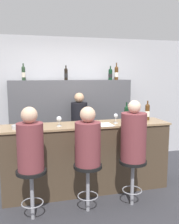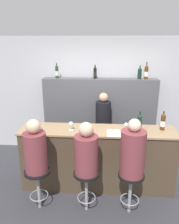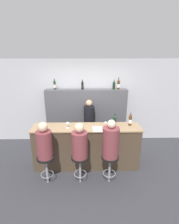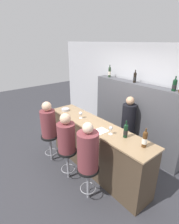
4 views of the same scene
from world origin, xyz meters
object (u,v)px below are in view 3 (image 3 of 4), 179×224
(bartender, at_px, (89,126))
(wine_bottle_counter_0, at_px, (115,121))
(wine_bottle_counter_1, at_px, (130,120))
(wine_bottle_backbar_0, at_px, (55,85))
(metal_bowl, at_px, (43,128))
(guest_seated_right, at_px, (111,141))
(wine_bottle_backbar_2, at_px, (114,85))
(wine_bottle_backbar_1, at_px, (82,85))
(wine_bottle_backbar_3, at_px, (118,85))
(bar_stool_left, at_px, (46,163))
(bar_stool_middle, at_px, (80,162))
(wine_glass_0, at_px, (68,124))
(guest_seated_left, at_px, (44,143))
(bar_stool_right, at_px, (110,162))
(wine_glass_1, at_px, (106,123))
(guest_seated_middle, at_px, (80,143))

(bartender, bearing_deg, wine_bottle_counter_0, -54.46)
(wine_bottle_counter_1, distance_m, wine_bottle_backbar_0, 2.41)
(metal_bowl, height_order, guest_seated_right, guest_seated_right)
(wine_bottle_backbar_2, xyz_separation_m, bartender, (-0.74, -0.34, -1.16))
(wine_bottle_backbar_0, xyz_separation_m, wine_bottle_backbar_2, (1.74, 0.00, -0.02))
(wine_bottle_backbar_1, distance_m, wine_bottle_backbar_3, 1.06)
(wine_bottle_backbar_0, relative_size, bar_stool_left, 0.49)
(bar_stool_left, xyz_separation_m, bar_stool_middle, (0.73, 0.00, 0.00))
(wine_glass_0, relative_size, bartender, 0.10)
(wine_bottle_counter_0, xyz_separation_m, wine_bottle_backbar_3, (0.27, 1.19, 0.66))
(wine_bottle_backbar_2, height_order, wine_bottle_backbar_3, wine_bottle_backbar_3)
(wine_glass_0, height_order, guest_seated_left, guest_seated_left)
(metal_bowl, bearing_deg, guest_seated_left, -74.53)
(wine_bottle_backbar_0, height_order, guest_seated_left, wine_bottle_backbar_0)
(wine_glass_0, bearing_deg, guest_seated_right, -30.46)
(wine_bottle_backbar_0, bearing_deg, bartender, -18.72)
(bar_stool_right, bearing_deg, wine_bottle_backbar_0, 127.35)
(wine_glass_1, height_order, bar_stool_middle, wine_glass_1)
(bar_stool_middle, relative_size, guest_seated_right, 0.78)
(wine_bottle_backbar_3, distance_m, wine_glass_0, 2.04)
(wine_bottle_backbar_0, xyz_separation_m, metal_bowl, (-0.10, -1.34, -0.76))
(wine_bottle_backbar_0, bearing_deg, wine_glass_1, -43.64)
(bartender, bearing_deg, guest_seated_middle, -98.41)
(wine_bottle_backbar_1, xyz_separation_m, bar_stool_right, (0.61, -1.87, -1.34))
(wine_bottle_backbar_0, bearing_deg, wine_bottle_backbar_2, 0.00)
(wine_bottle_counter_1, height_order, wine_glass_0, wine_bottle_counter_1)
(wine_bottle_backbar_2, distance_m, wine_glass_0, 1.94)
(wine_bottle_backbar_0, bearing_deg, wine_bottle_counter_0, -36.45)
(guest_seated_middle, height_order, bar_stool_right, guest_seated_middle)
(wine_bottle_backbar_2, height_order, guest_seated_middle, wine_bottle_backbar_2)
(wine_bottle_backbar_0, xyz_separation_m, guest_seated_middle, (0.78, -1.87, -0.88))
(wine_bottle_backbar_2, relative_size, wine_glass_0, 1.91)
(wine_bottle_counter_0, xyz_separation_m, wine_bottle_backbar_0, (-1.61, 1.19, 0.66))
(guest_seated_left, bearing_deg, wine_bottle_backbar_2, 47.72)
(bar_stool_middle, xyz_separation_m, guest_seated_right, (0.65, 0.00, 0.50))
(wine_bottle_counter_0, xyz_separation_m, wine_glass_0, (-1.13, -0.12, -0.02))
(wine_bottle_backbar_3, distance_m, bar_stool_left, 2.95)
(bar_stool_right, relative_size, guest_seated_right, 0.78)
(wine_bottle_backbar_0, height_order, bar_stool_left, wine_bottle_backbar_0)
(wine_bottle_counter_0, relative_size, metal_bowl, 1.68)
(metal_bowl, bearing_deg, wine_bottle_backbar_2, 35.89)
(wine_bottle_backbar_3, bearing_deg, guest_seated_middle, -120.45)
(wine_bottle_backbar_2, relative_size, metal_bowl, 1.54)
(wine_bottle_backbar_2, xyz_separation_m, bar_stool_middle, (-0.97, -1.87, -1.33))
(metal_bowl, bearing_deg, guest_seated_right, -19.17)
(wine_bottle_counter_0, height_order, guest_seated_middle, guest_seated_middle)
(bartender, bearing_deg, wine_glass_1, -68.98)
(wine_glass_0, xyz_separation_m, bar_stool_right, (0.95, -0.56, -0.67))
(wine_bottle_counter_1, xyz_separation_m, bartender, (-0.99, 0.85, -0.53))
(wine_bottle_counter_1, bearing_deg, bartender, 139.24)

